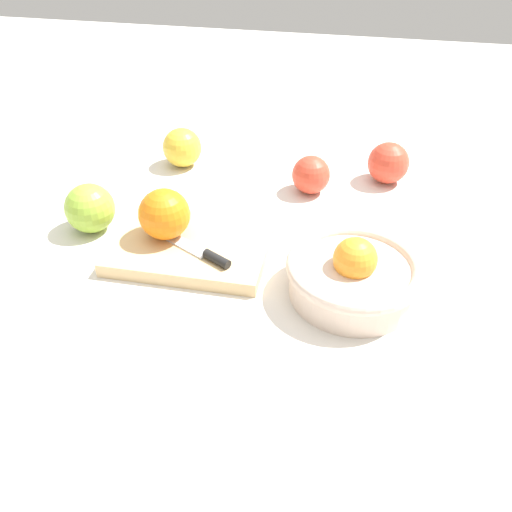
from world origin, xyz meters
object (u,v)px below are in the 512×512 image
at_px(cutting_board, 191,247).
at_px(apple_back_right, 90,208).
at_px(knife, 201,251).
at_px(apple_front_left, 388,163).
at_px(orange_on_board, 164,214).
at_px(apple_front_right, 182,147).
at_px(bowl, 354,275).
at_px(apple_front_left_2, 311,175).

distance_m(cutting_board, apple_back_right, 0.18).
relative_size(knife, apple_back_right, 1.79).
bearing_deg(apple_front_left, apple_back_right, 29.03).
xyz_separation_m(orange_on_board, knife, (-0.07, 0.04, -0.03)).
xyz_separation_m(orange_on_board, apple_front_right, (0.06, -0.27, -0.02)).
bearing_deg(cutting_board, orange_on_board, -9.12).
bearing_deg(orange_on_board, apple_back_right, -10.12).
relative_size(orange_on_board, apple_front_right, 1.04).
bearing_deg(bowl, apple_back_right, -10.57).
xyz_separation_m(cutting_board, apple_back_right, (0.18, -0.03, 0.03)).
bearing_deg(apple_front_left, orange_on_board, 40.57).
bearing_deg(apple_front_right, apple_front_left, -178.04).
height_order(bowl, apple_back_right, bowl).
height_order(knife, apple_front_right, apple_front_right).
distance_m(cutting_board, apple_front_left_2, 0.28).
bearing_deg(apple_front_left_2, cutting_board, 55.01).
relative_size(apple_front_left, apple_front_left_2, 1.11).
height_order(apple_front_left_2, apple_back_right, apple_back_right).
distance_m(orange_on_board, knife, 0.08).
bearing_deg(bowl, apple_front_left_2, -71.19).
relative_size(cutting_board, apple_back_right, 2.96).
distance_m(knife, apple_front_left_2, 0.29).
bearing_deg(apple_front_left, cutting_board, 44.92).
distance_m(orange_on_board, apple_front_right, 0.28).
bearing_deg(apple_front_left_2, apple_back_right, 30.06).
distance_m(bowl, apple_front_right, 0.48).
height_order(cutting_board, apple_front_right, apple_front_right).
bearing_deg(cutting_board, knife, 130.12).
xyz_separation_m(apple_front_left_2, apple_back_right, (0.33, 0.19, 0.01)).
distance_m(knife, apple_front_left, 0.42).
xyz_separation_m(cutting_board, apple_front_right, (0.10, -0.28, 0.03)).
relative_size(bowl, knife, 1.32).
distance_m(apple_front_left, apple_back_right, 0.54).
relative_size(apple_front_left_2, apple_back_right, 0.86).
xyz_separation_m(cutting_board, orange_on_board, (0.04, -0.01, 0.05)).
xyz_separation_m(cutting_board, apple_front_left, (-0.29, -0.29, 0.03)).
height_order(bowl, knife, bowl).
height_order(bowl, apple_front_left_2, bowl).
distance_m(bowl, apple_front_left, 0.34).
bearing_deg(apple_front_left_2, knife, 62.36).
bearing_deg(apple_front_left_2, apple_front_right, -11.74).
xyz_separation_m(knife, apple_front_right, (0.13, -0.31, 0.01)).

